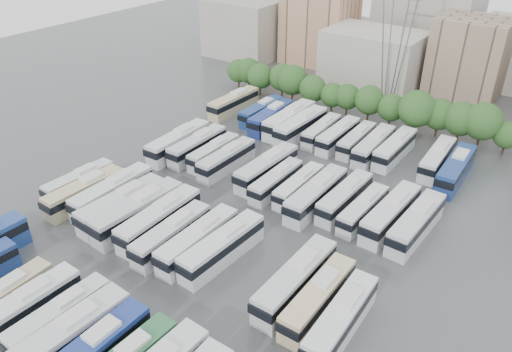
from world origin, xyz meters
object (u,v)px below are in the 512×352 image
Objects in this scene: bus_r2_s11 at (363,209)px; bus_r2_s10 at (345,197)px; bus_r1_s1 at (85,192)px; bus_r2_s4 at (227,159)px; bus_r1_s13 at (341,319)px; bus_r3_s2 at (262,111)px; bus_r2_s6 at (267,168)px; bus_r3_s3 at (271,117)px; bus_r0_s5 at (22,310)px; bus_r2_s13 at (416,223)px; bus_r3_s6 at (321,131)px; bus_r2_s9 at (316,194)px; bus_r2_s7 at (276,181)px; bus_r0_s4 at (1,300)px; bus_r1_s6 at (172,234)px; bus_r3_s4 at (289,120)px; bus_r0_s7 at (66,340)px; bus_r3_s12 at (437,159)px; bus_r2_s3 at (214,152)px; bus_r1_s5 at (160,219)px; bus_r3_s13 at (456,169)px; bus_r3_s0 at (234,103)px; bus_r3_s8 at (357,140)px; bus_r1_s8 at (222,247)px; bus_r2_s12 at (391,213)px; bus_r3_s7 at (338,135)px; bus_r1_s3 at (122,205)px; bus_r1_s2 at (113,192)px; bus_r3_s5 at (301,126)px; bus_r1_s12 at (318,298)px; bus_r1_s7 at (198,240)px; bus_r2_s1 at (179,142)px; bus_r3_s10 at (395,148)px; bus_r3_s9 at (374,146)px; electricity_pylon at (399,12)px; bus_r1_s0 at (79,182)px; bus_r1_s4 at (138,211)px; bus_r2_s2 at (197,146)px.

bus_r2_s10 is at bearing 164.29° from bus_r2_s11.
bus_r2_s4 is (9.96, 18.96, -0.06)m from bus_r1_s1.
bus_r1_s13 reaches higher than bus_r3_s2.
bus_r2_s6 reaches higher than bus_r3_s3.
bus_r0_s5 reaches higher than bus_r3_s3.
bus_r2_s13 is (39.91, 19.48, 0.10)m from bus_r1_s1.
bus_r3_s6 is (-16.33, 18.05, 0.02)m from bus_r2_s11.
bus_r2_s9 reaches higher than bus_r1_s1.
bus_r2_s11 is (13.29, 0.71, -0.03)m from bus_r2_s7.
bus_r0_s4 is 19.33m from bus_r1_s6.
bus_r3_s4 is (10.15, 36.75, 0.23)m from bus_r1_s1.
bus_r3_s4 reaches higher than bus_r0_s7.
bus_r2_s6 is 0.95× the size of bus_r3_s4.
bus_r3_s12 is at bearing 76.24° from bus_r0_s7.
bus_r1_s6 is at bearing -63.97° from bus_r2_s3.
bus_r3_s13 is (26.56, 34.95, -0.02)m from bus_r1_s5.
bus_r3_s0 reaches higher than bus_r3_s8.
bus_r1_s5 is 1.03× the size of bus_r1_s8.
bus_r2_s12 is 16.89m from bus_r3_s13.
bus_r3_s13 reaches higher than bus_r3_s12.
bus_r3_s7 is at bearing 84.15° from bus_r0_s5.
bus_r1_s3 reaches higher than bus_r2_s12.
bus_r1_s2 is 0.98× the size of bus_r3_s5.
bus_r1_s1 is 41.43m from bus_r2_s12.
bus_r1_s8 reaches higher than bus_r1_s12.
bus_r1_s5 is at bearing 177.38° from bus_r1_s7.
bus_r3_s0 is at bearing 129.07° from bus_r1_s8.
bus_r1_s7 is 0.94× the size of bus_r2_s1.
bus_r1_s5 is 1.07× the size of bus_r3_s10.
bus_r1_s1 is 45.03m from bus_r3_s9.
bus_r3_s0 is 0.97× the size of bus_r3_s13.
bus_r1_s3 is 1.03× the size of bus_r1_s8.
bus_r2_s1 reaches higher than bus_r0_s5.
bus_r0_s4 is 0.89× the size of bus_r2_s12.
bus_r0_s5 reaches higher than bus_r3_s6.
bus_r2_s10 reaches higher than bus_r0_s4.
bus_r2_s1 reaches higher than bus_r1_s2.
bus_r1_s0 is (-23.44, -55.38, -16.98)m from electricity_pylon.
bus_r3_s5 reaches higher than bus_r2_s9.
bus_r1_s2 is 35.36m from bus_r3_s4.
bus_r3_s6 is (-3.04, 18.76, -0.00)m from bus_r2_s7.
bus_r2_s13 is (30.06, 18.70, -0.14)m from bus_r1_s4.
bus_r1_s2 is at bearing -77.93° from bus_r3_s0.
bus_r1_s3 is at bearing 110.24° from bus_r0_s5.
bus_r3_s4 is (0.30, 35.97, -0.01)m from bus_r1_s4.
bus_r0_s5 is at bearing -84.28° from bus_r2_s4.
bus_r3_s2 is (3.33, 18.97, -0.25)m from bus_r2_s1.
bus_r1_s12 is 3.51m from bus_r1_s13.
bus_r1_s13 is 1.02× the size of bus_r2_s2.
bus_r1_s2 is at bearing -138.52° from bus_r3_s13.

